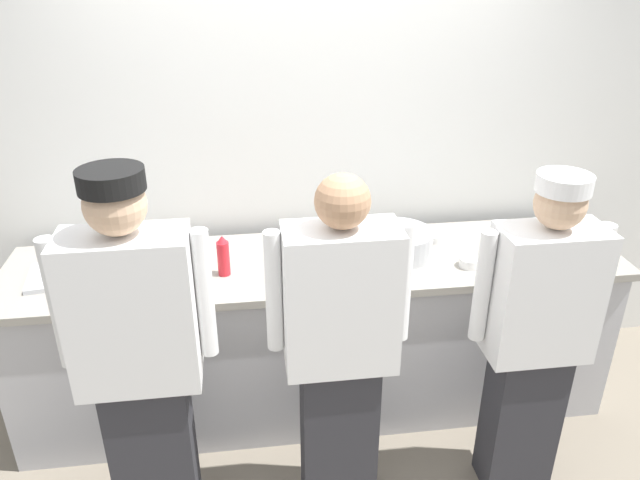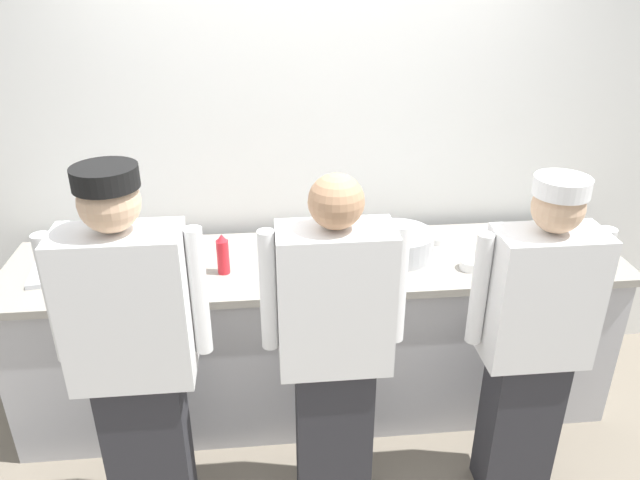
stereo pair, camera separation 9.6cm
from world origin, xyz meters
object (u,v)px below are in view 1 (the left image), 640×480
(chef_far_right, at_px, (535,335))
(plate_stack_front, at_px, (164,261))
(squeeze_bottle_primary, at_px, (223,256))
(ramekin_orange_sauce, at_px, (434,237))
(ramekin_yellow_sauce, at_px, (469,262))
(deli_cup, at_px, (527,232))
(mixing_bowl_steel, at_px, (398,243))
(ramekin_red_sauce, at_px, (511,255))
(chef_center, at_px, (340,348))
(chef_near_left, at_px, (140,360))
(sheet_tray, at_px, (81,273))
(chefs_knife, at_px, (295,250))

(chef_far_right, xyz_separation_m, plate_stack_front, (-1.65, 0.69, 0.12))
(squeeze_bottle_primary, xyz_separation_m, ramekin_orange_sauce, (1.14, 0.23, -0.08))
(chef_far_right, relative_size, ramekin_yellow_sauce, 15.24)
(deli_cup, bearing_deg, squeeze_bottle_primary, -174.20)
(mixing_bowl_steel, distance_m, ramekin_orange_sauce, 0.28)
(ramekin_red_sauce, bearing_deg, mixing_bowl_steel, 166.86)
(plate_stack_front, bearing_deg, chef_center, -41.55)
(chef_center, height_order, ramekin_orange_sauce, chef_center)
(chef_near_left, bearing_deg, sheet_tray, 117.23)
(ramekin_red_sauce, bearing_deg, sheet_tray, 176.75)
(chef_near_left, distance_m, chef_center, 0.81)
(chef_center, relative_size, squeeze_bottle_primary, 7.78)
(chefs_knife, bearing_deg, chef_far_right, -39.41)
(ramekin_yellow_sauce, bearing_deg, mixing_bowl_steel, 151.36)
(squeeze_bottle_primary, bearing_deg, deli_cup, 5.80)
(chef_near_left, relative_size, mixing_bowl_steel, 4.68)
(ramekin_red_sauce, relative_size, ramekin_orange_sauce, 0.96)
(chef_near_left, distance_m, mixing_bowl_steel, 1.44)
(chef_near_left, bearing_deg, plate_stack_front, 87.71)
(ramekin_yellow_sauce, bearing_deg, sheet_tray, 174.96)
(squeeze_bottle_primary, height_order, chefs_knife, squeeze_bottle_primary)
(ramekin_orange_sauce, bearing_deg, ramekin_red_sauce, -39.25)
(chef_far_right, bearing_deg, sheet_tray, 161.39)
(ramekin_orange_sauce, bearing_deg, chef_far_right, -76.18)
(ramekin_red_sauce, bearing_deg, ramekin_yellow_sauce, -168.99)
(chef_center, height_order, ramekin_yellow_sauce, chef_center)
(chef_near_left, xyz_separation_m, deli_cup, (1.98, 0.81, 0.06))
(deli_cup, height_order, chefs_knife, deli_cup)
(chef_center, bearing_deg, sheet_tray, 149.69)
(plate_stack_front, relative_size, mixing_bowl_steel, 0.52)
(chefs_knife, bearing_deg, ramekin_yellow_sauce, -18.32)
(chef_near_left, distance_m, deli_cup, 2.14)
(chef_center, xyz_separation_m, sheet_tray, (-1.18, 0.69, 0.07))
(ramekin_yellow_sauce, height_order, chefs_knife, ramekin_yellow_sauce)
(chef_center, relative_size, plate_stack_front, 8.61)
(chef_center, relative_size, sheet_tray, 3.36)
(ramekin_orange_sauce, distance_m, deli_cup, 0.51)
(mixing_bowl_steel, height_order, squeeze_bottle_primary, squeeze_bottle_primary)
(chef_center, distance_m, deli_cup, 1.41)
(chef_far_right, xyz_separation_m, ramekin_red_sauce, (0.12, 0.57, 0.10))
(ramekin_yellow_sauce, xyz_separation_m, deli_cup, (0.42, 0.25, 0.02))
(chef_near_left, height_order, chef_center, chef_near_left)
(chef_center, height_order, sheet_tray, chef_center)
(chef_near_left, relative_size, chef_center, 1.04)
(squeeze_bottle_primary, relative_size, ramekin_orange_sauce, 2.01)
(chef_near_left, distance_m, ramekin_yellow_sauce, 1.66)
(chef_far_right, relative_size, sheet_tray, 3.27)
(chef_far_right, bearing_deg, ramekin_red_sauce, 77.97)
(deli_cup, bearing_deg, mixing_bowl_steel, -174.71)
(squeeze_bottle_primary, xyz_separation_m, deli_cup, (1.65, 0.17, -0.05))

